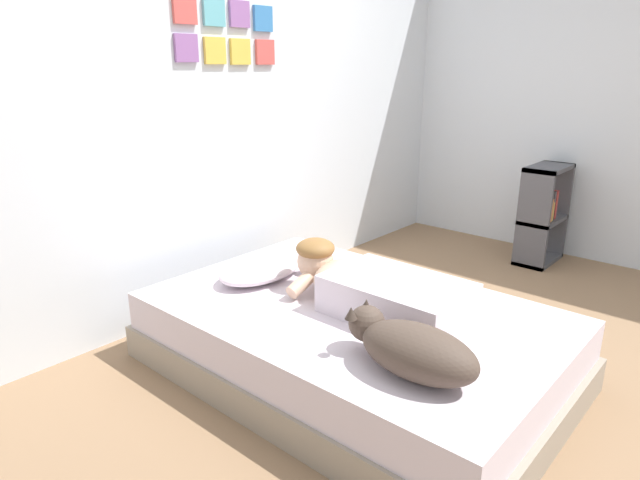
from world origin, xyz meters
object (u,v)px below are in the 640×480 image
(bed, at_px, (352,340))
(coffee_cup, at_px, (310,268))
(cell_phone, at_px, (361,297))
(pillow, at_px, (261,269))
(dog, at_px, (411,348))
(bookshelf, at_px, (543,213))
(person_lying, at_px, (372,287))

(bed, xyz_separation_m, coffee_cup, (0.18, 0.45, 0.22))
(bed, bearing_deg, cell_phone, 15.71)
(pillow, bearing_deg, bed, -86.10)
(pillow, relative_size, coffee_cup, 4.16)
(bed, height_order, coffee_cup, coffee_cup)
(dog, height_order, coffee_cup, dog)
(bed, height_order, bookshelf, bookshelf)
(pillow, height_order, person_lying, person_lying)
(cell_phone, distance_m, bookshelf, 2.12)
(coffee_cup, height_order, bookshelf, bookshelf)
(bed, relative_size, bookshelf, 2.66)
(dog, distance_m, cell_phone, 0.71)
(bed, distance_m, pillow, 0.65)
(dog, xyz_separation_m, coffee_cup, (0.51, 0.98, -0.07))
(coffee_cup, bearing_deg, pillow, 145.27)
(bed, height_order, cell_phone, cell_phone)
(coffee_cup, xyz_separation_m, cell_phone, (-0.07, -0.42, -0.03))
(bed, distance_m, bookshelf, 2.24)
(pillow, height_order, bookshelf, bookshelf)
(person_lying, height_order, bookshelf, bookshelf)
(dog, bearing_deg, bookshelf, 9.60)
(person_lying, height_order, cell_phone, person_lying)
(pillow, distance_m, person_lying, 0.68)
(dog, bearing_deg, pillow, 75.79)
(bed, xyz_separation_m, bookshelf, (2.22, -0.10, 0.21))
(bed, height_order, dog, dog)
(dog, relative_size, bookshelf, 0.77)
(pillow, distance_m, coffee_cup, 0.27)
(cell_phone, bearing_deg, person_lying, -118.81)
(person_lying, bearing_deg, cell_phone, 61.19)
(pillow, xyz_separation_m, person_lying, (0.09, -0.68, 0.05))
(bed, relative_size, person_lying, 2.17)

